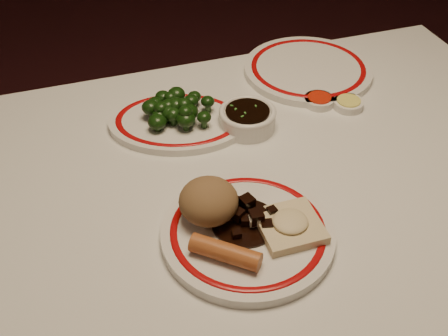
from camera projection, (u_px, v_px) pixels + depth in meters
dining_table at (274, 217)px, 1.07m from camera, size 1.20×0.90×0.75m
main_plate at (248, 233)px, 0.90m from camera, size 0.28×0.28×0.02m
rice_mound at (209, 201)px, 0.89m from camera, size 0.10×0.10×0.07m
spring_roll at (225, 252)px, 0.84m from camera, size 0.10×0.09×0.03m
fried_wonton at (290, 225)px, 0.89m from camera, size 0.10×0.10×0.03m
stirfry_heap at (247, 217)px, 0.90m from camera, size 0.11×0.11×0.03m
broccoli_plate at (178, 121)px, 1.13m from camera, size 0.33×0.31×0.02m
broccoli_pile at (175, 109)px, 1.11m from camera, size 0.15×0.12×0.05m
soy_bowl at (247, 119)px, 1.12m from camera, size 0.11×0.11×0.04m
sweet_sour_dish at (319, 101)px, 1.19m from camera, size 0.06×0.06×0.02m
mustard_dish at (348, 104)px, 1.18m from camera, size 0.06×0.06×0.02m
far_plate at (308, 69)px, 1.29m from camera, size 0.33×0.33×0.02m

